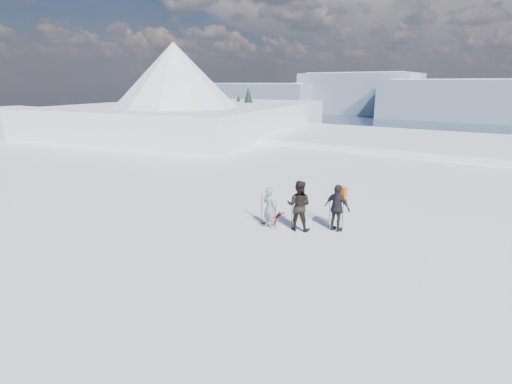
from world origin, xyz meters
TOP-DOWN VIEW (x-y plane):
  - lake_basin at (0.00, 30.00)m, footprint 820.00×820.00m
  - near_ridge at (-26.60, 29.36)m, footprint 31.37×35.68m
  - skier_grey at (-2.08, 3.39)m, footprint 0.64×0.47m
  - skier_dark at (-1.03, 3.82)m, footprint 1.09×0.94m
  - skier_pack at (0.25, 4.52)m, footprint 1.13×0.63m
  - backpack at (0.30, 4.77)m, footprint 0.42×0.28m
  - ski_poles at (-0.96, 3.86)m, footprint 2.91×1.18m
  - skis_loose at (-2.42, 4.44)m, footprint 0.71×1.70m

SIDE VIEW (x-z plane):
  - lake_basin at x=0.00m, z-range -42.31..29.31m
  - near_ridge at x=-26.60m, z-range -16.29..9.33m
  - skis_loose at x=-2.42m, z-range 0.00..0.03m
  - ski_poles at x=-0.96m, z-range -0.03..1.28m
  - skier_grey at x=-2.08m, z-range 0.00..1.63m
  - skier_pack at x=0.25m, z-range 0.00..1.83m
  - skier_dark at x=-1.03m, z-range 0.00..1.96m
  - backpack at x=0.30m, z-range 1.83..2.37m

